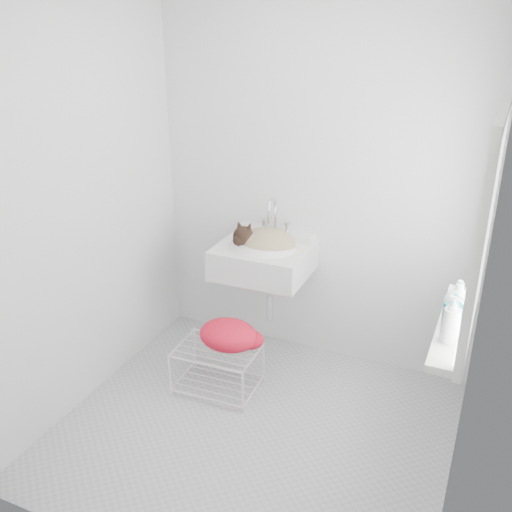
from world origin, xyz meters
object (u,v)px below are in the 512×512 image
at_px(cat, 265,241).
at_px(sink, 264,246).
at_px(wire_rack, 217,368).
at_px(bottle_a, 448,342).
at_px(bottle_b, 452,327).
at_px(bottle_c, 456,312).

bearing_deg(cat, sink, 119.08).
xyz_separation_m(wire_rack, bottle_a, (1.38, -0.28, 0.70)).
xyz_separation_m(wire_rack, bottle_b, (1.38, -0.13, 0.70)).
bearing_deg(bottle_c, bottle_b, -90.00).
bearing_deg(cat, wire_rack, -117.91).
relative_size(sink, bottle_c, 3.31).
relative_size(sink, bottle_b, 3.31).
distance_m(cat, wire_rack, 0.87).
bearing_deg(bottle_c, wire_rack, -178.54).
height_order(wire_rack, bottle_a, bottle_a).
relative_size(sink, cat, 1.39).
bearing_deg(bottle_c, sink, 161.12).
bearing_deg(bottle_a, sink, 149.50).
relative_size(sink, bottle_a, 2.95).
bearing_deg(bottle_b, bottle_a, -90.00).
distance_m(bottle_a, bottle_c, 0.31).
height_order(wire_rack, bottle_c, bottle_c).
relative_size(wire_rack, bottle_b, 2.77).
relative_size(cat, bottle_b, 2.39).
height_order(sink, wire_rack, sink).
xyz_separation_m(bottle_b, bottle_c, (0.00, 0.17, 0.00)).
height_order(cat, bottle_b, cat).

